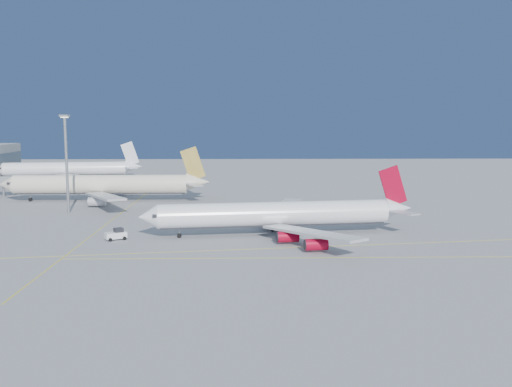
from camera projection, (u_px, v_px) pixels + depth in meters
name	position (u px, v px, depth m)	size (l,w,h in m)	color
ground	(273.00, 242.00, 119.76)	(500.00, 500.00, 0.00)	slate
taxiway_lines	(205.00, 236.00, 125.73)	(118.86, 140.00, 0.02)	yellow
airliner_virgin	(280.00, 214.00, 126.69)	(61.91, 55.20, 15.28)	white
airliner_etihad	(105.00, 185.00, 178.61)	(65.70, 60.89, 17.19)	beige
airliner_third	(69.00, 169.00, 238.44)	(60.75, 55.63, 16.30)	white
pushback_tug	(116.00, 234.00, 121.74)	(4.92, 4.26, 2.48)	white
light_mast	(66.00, 155.00, 154.70)	(2.32, 2.32, 26.80)	gray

